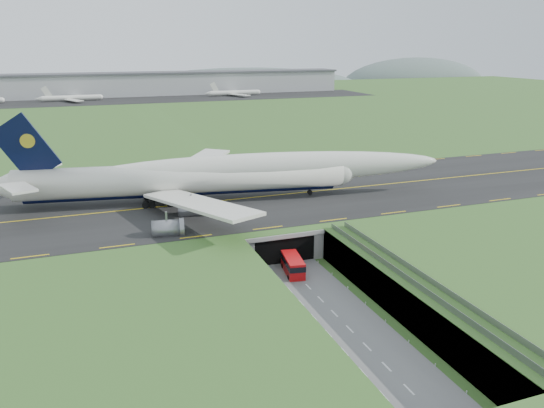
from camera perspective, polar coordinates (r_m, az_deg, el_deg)
name	(u,v)px	position (r m, az deg, el deg)	size (l,w,h in m)	color
ground	(301,281)	(94.57, 3.18, -8.25)	(900.00, 900.00, 0.00)	#3B6026
airfield_deck	(302,265)	(93.34, 3.21, -6.58)	(800.00, 800.00, 6.00)	gray
trench_road	(319,299)	(88.40, 5.11, -10.11)	(12.00, 75.00, 0.20)	slate
taxiway	(245,199)	(121.52, -2.89, 0.59)	(800.00, 44.00, 0.18)	black
tunnel_portal	(269,233)	(107.67, -0.29, -3.10)	(17.00, 22.30, 6.00)	gray
guideway	(421,289)	(82.35, 15.74, -8.79)	(3.00, 53.00, 7.05)	#A8A8A3
jumbo_jet	(218,175)	(119.60, -5.78, 3.08)	(102.63, 63.95, 21.43)	silver
shuttle_tram	(293,265)	(96.53, 2.26, -6.57)	(4.08, 8.09, 3.15)	red
cargo_terminal	(128,84)	(380.39, -15.23, 12.34)	(320.00, 67.00, 15.60)	#B2B2B2
distant_hills	(186,92)	(519.89, -9.23, 11.78)	(700.00, 91.00, 60.00)	slate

